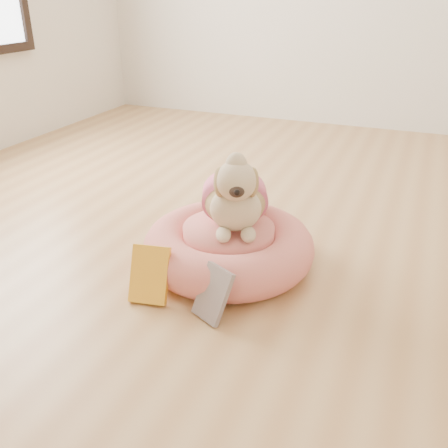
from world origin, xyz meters
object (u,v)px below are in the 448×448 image
at_px(pet_bed, 229,247).
at_px(book_yellow, 150,274).
at_px(book_white, 213,294).
at_px(dog, 235,183).

height_order(pet_bed, book_yellow, book_yellow).
bearing_deg(book_white, pet_bed, 129.70).
bearing_deg(book_yellow, pet_bed, 51.62).
relative_size(dog, book_white, 2.43).
xyz_separation_m(pet_bed, book_yellow, (-0.18, -0.34, 0.01)).
height_order(pet_bed, dog, dog).
bearing_deg(book_yellow, dog, 52.77).
bearing_deg(pet_bed, book_white, -76.85).
xyz_separation_m(dog, book_yellow, (-0.19, -0.38, -0.25)).
height_order(book_yellow, book_white, book_yellow).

